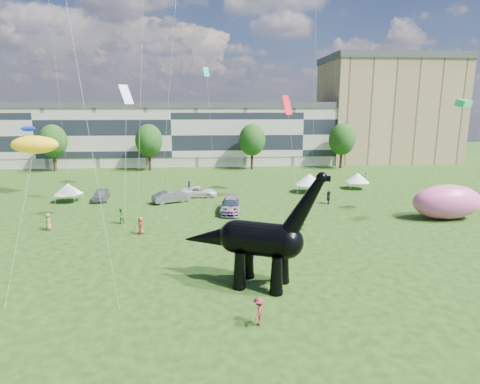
{
  "coord_description": "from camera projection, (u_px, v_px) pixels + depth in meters",
  "views": [
    {
      "loc": [
        0.17,
        -25.57,
        12.19
      ],
      "look_at": [
        2.5,
        8.0,
        5.0
      ],
      "focal_mm": 30.0,
      "sensor_mm": 36.0,
      "label": 1
    }
  ],
  "objects": [
    {
      "name": "dinosaur_sculpture",
      "position": [
        256.0,
        241.0,
        27.38
      ],
      "size": [
        10.13,
        5.52,
        8.52
      ],
      "rotation": [
        0.0,
        0.0,
        -0.41
      ],
      "color": "black",
      "rests_on": "ground"
    },
    {
      "name": "kites",
      "position": [
        72.0,
        15.0,
        42.29
      ],
      "size": [
        53.79,
        47.22,
        28.57
      ],
      "color": "#FB1023",
      "rests_on": "ground"
    },
    {
      "name": "car_silver",
      "position": [
        101.0,
        195.0,
        53.02
      ],
      "size": [
        2.34,
        4.78,
        1.57
      ],
      "primitive_type": "imported",
      "rotation": [
        0.0,
        0.0,
        0.11
      ],
      "color": "#A6A7AB",
      "rests_on": "ground"
    },
    {
      "name": "tree_mid_right",
      "position": [
        252.0,
        137.0,
        78.42
      ],
      "size": [
        5.2,
        5.2,
        9.44
      ],
      "color": "#382314",
      "rests_on": "ground"
    },
    {
      "name": "car_grey",
      "position": [
        171.0,
        197.0,
        51.71
      ],
      "size": [
        4.93,
        3.57,
        1.55
      ],
      "primitive_type": "imported",
      "rotation": [
        0.0,
        0.0,
        2.04
      ],
      "color": "slate",
      "rests_on": "ground"
    },
    {
      "name": "visitors",
      "position": [
        234.0,
        215.0,
        42.72
      ],
      "size": [
        41.94,
        42.71,
        1.87
      ],
      "color": "#4B3679",
      "rests_on": "ground"
    },
    {
      "name": "gazebo_near",
      "position": [
        309.0,
        179.0,
        57.7
      ],
      "size": [
        4.92,
        4.92,
        2.76
      ],
      "rotation": [
        0.0,
        0.0,
        -0.29
      ],
      "color": "white",
      "rests_on": "ground"
    },
    {
      "name": "apartment_block",
      "position": [
        387.0,
        112.0,
        91.31
      ],
      "size": [
        28.0,
        18.0,
        22.0
      ],
      "primitive_type": "cube",
      "color": "tan",
      "rests_on": "ground"
    },
    {
      "name": "terrace_row",
      "position": [
        174.0,
        136.0,
        86.18
      ],
      "size": [
        78.0,
        11.0,
        12.0
      ],
      "primitive_type": "cube",
      "color": "beige",
      "rests_on": "ground"
    },
    {
      "name": "tree_mid_left",
      "position": [
        149.0,
        138.0,
        77.06
      ],
      "size": [
        5.2,
        5.2,
        9.44
      ],
      "color": "#382314",
      "rests_on": "ground"
    },
    {
      "name": "ground",
      "position": [
        212.0,
        288.0,
        27.48
      ],
      "size": [
        220.0,
        220.0,
        0.0
      ],
      "primitive_type": "plane",
      "color": "#16330C",
      "rests_on": "ground"
    },
    {
      "name": "car_white",
      "position": [
        199.0,
        192.0,
        55.12
      ],
      "size": [
        5.23,
        2.7,
        1.41
      ],
      "primitive_type": "imported",
      "rotation": [
        0.0,
        0.0,
        1.5
      ],
      "color": "white",
      "rests_on": "ground"
    },
    {
      "name": "car_dark",
      "position": [
        231.0,
        206.0,
        46.83
      ],
      "size": [
        2.78,
        5.9,
        1.66
      ],
      "primitive_type": "imported",
      "rotation": [
        0.0,
        0.0,
        -0.08
      ],
      "color": "#595960",
      "rests_on": "ground"
    },
    {
      "name": "inflatable_pink",
      "position": [
        447.0,
        202.0,
        44.04
      ],
      "size": [
        7.78,
        4.01,
        3.85
      ],
      "primitive_type": "ellipsoid",
      "rotation": [
        0.0,
        0.0,
        0.02
      ],
      "color": "#EA5BA1",
      "rests_on": "ground"
    },
    {
      "name": "gazebo_far",
      "position": [
        357.0,
        178.0,
        60.28
      ],
      "size": [
        3.92,
        3.92,
        2.43
      ],
      "rotation": [
        0.0,
        0.0,
        -0.13
      ],
      "color": "white",
      "rests_on": "ground"
    },
    {
      "name": "tree_far_left",
      "position": [
        53.0,
        138.0,
        75.85
      ],
      "size": [
        5.2,
        5.2,
        9.44
      ],
      "color": "#382314",
      "rests_on": "ground"
    },
    {
      "name": "tree_far_right",
      "position": [
        342.0,
        137.0,
        79.63
      ],
      "size": [
        5.2,
        5.2,
        9.44
      ],
      "color": "#382314",
      "rests_on": "ground"
    },
    {
      "name": "gazebo_left",
      "position": [
        68.0,
        189.0,
        52.09
      ],
      "size": [
        3.78,
        3.78,
        2.39
      ],
      "rotation": [
        0.0,
        0.0,
        -0.11
      ],
      "color": "white",
      "rests_on": "ground"
    }
  ]
}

